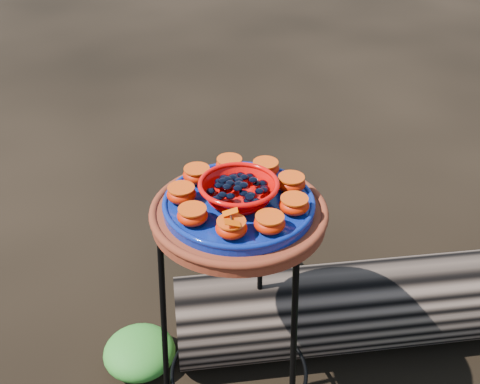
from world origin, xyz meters
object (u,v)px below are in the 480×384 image
(terracotta_saucer, at_px, (239,215))
(red_bowl, at_px, (239,192))
(plant_stand, at_px, (239,322))
(driftwood_log, at_px, (414,300))
(cobalt_plate, at_px, (239,205))

(terracotta_saucer, height_order, red_bowl, red_bowl)
(plant_stand, distance_m, driftwood_log, 0.69)
(plant_stand, xyz_separation_m, driftwood_log, (0.47, 0.47, -0.20))
(cobalt_plate, xyz_separation_m, driftwood_log, (0.47, 0.47, -0.60))
(plant_stand, relative_size, driftwood_log, 0.44)
(cobalt_plate, bearing_deg, driftwood_log, 44.70)
(plant_stand, relative_size, cobalt_plate, 1.91)
(terracotta_saucer, height_order, cobalt_plate, cobalt_plate)
(terracotta_saucer, relative_size, red_bowl, 2.33)
(terracotta_saucer, bearing_deg, plant_stand, 0.00)
(plant_stand, xyz_separation_m, red_bowl, (0.00, 0.00, 0.43))
(cobalt_plate, relative_size, red_bowl, 2.00)
(red_bowl, bearing_deg, plant_stand, 0.00)
(cobalt_plate, xyz_separation_m, red_bowl, (0.00, 0.00, 0.04))
(plant_stand, height_order, driftwood_log, plant_stand)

